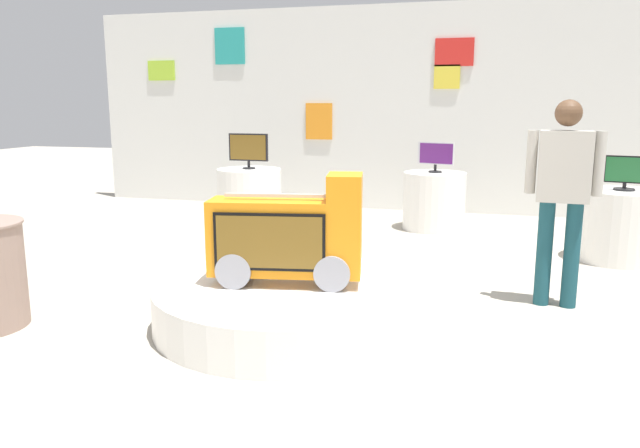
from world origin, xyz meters
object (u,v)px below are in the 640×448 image
(display_pedestal_right_rear, at_px, (434,201))
(main_display_pedestal, at_px, (286,304))
(tv_on_left_rear, at_px, (248,149))
(shopper_browsing_near_truck, at_px, (563,188))
(tv_on_center_rear, at_px, (626,172))
(display_pedestal_left_rear, at_px, (250,196))
(novelty_firetruck_tv, at_px, (288,240))
(tv_on_right_rear, at_px, (436,155))
(display_pedestal_center_rear, at_px, (620,226))

(display_pedestal_right_rear, bearing_deg, main_display_pedestal, -100.87)
(tv_on_left_rear, xyz_separation_m, shopper_browsing_near_truck, (3.59, -2.54, -0.05))
(tv_on_center_rear, bearing_deg, tv_on_left_rear, 168.55)
(main_display_pedestal, height_order, display_pedestal_right_rear, display_pedestal_right_rear)
(main_display_pedestal, xyz_separation_m, display_pedestal_left_rear, (-1.68, 3.52, 0.21))
(novelty_firetruck_tv, xyz_separation_m, display_pedestal_right_rear, (0.70, 3.75, -0.27))
(tv_on_right_rear, bearing_deg, display_pedestal_center_rear, -29.55)
(novelty_firetruck_tv, distance_m, tv_on_left_rear, 3.92)
(tv_on_left_rear, height_order, shopper_browsing_near_truck, shopper_browsing_near_truck)
(main_display_pedestal, relative_size, display_pedestal_center_rear, 2.32)
(tv_on_left_rear, distance_m, display_pedestal_right_rear, 2.49)
(tv_on_right_rear, bearing_deg, main_display_pedestal, -100.90)
(main_display_pedestal, height_order, novelty_firetruck_tv, novelty_firetruck_tv)
(main_display_pedestal, height_order, tv_on_right_rear, tv_on_right_rear)
(novelty_firetruck_tv, distance_m, display_pedestal_left_rear, 3.92)
(tv_on_center_rear, height_order, display_pedestal_right_rear, tv_on_center_rear)
(tv_on_center_rear, relative_size, shopper_browsing_near_truck, 0.26)
(tv_on_center_rear, bearing_deg, novelty_firetruck_tv, -135.19)
(display_pedestal_left_rear, bearing_deg, shopper_browsing_near_truck, -35.36)
(main_display_pedestal, distance_m, novelty_firetruck_tv, 0.48)
(novelty_firetruck_tv, xyz_separation_m, display_pedestal_center_rear, (2.65, 2.64, -0.27))
(display_pedestal_center_rear, bearing_deg, shopper_browsing_near_truck, -114.48)
(display_pedestal_left_rear, xyz_separation_m, tv_on_center_rear, (4.35, -0.89, 0.54))
(display_pedestal_left_rear, bearing_deg, tv_on_left_rear, -88.68)
(display_pedestal_center_rear, bearing_deg, display_pedestal_left_rear, 168.54)
(novelty_firetruck_tv, distance_m, tv_on_center_rear, 3.75)
(main_display_pedestal, bearing_deg, tv_on_center_rear, 44.55)
(display_pedestal_left_rear, height_order, shopper_browsing_near_truck, shopper_browsing_near_truck)
(novelty_firetruck_tv, xyz_separation_m, tv_on_center_rear, (2.65, 2.63, 0.27))
(tv_on_center_rear, bearing_deg, display_pedestal_center_rear, 102.08)
(display_pedestal_left_rear, xyz_separation_m, tv_on_right_rear, (2.40, 0.22, 0.58))
(main_display_pedestal, relative_size, tv_on_center_rear, 4.56)
(display_pedestal_left_rear, height_order, tv_on_left_rear, tv_on_left_rear)
(display_pedestal_center_rear, height_order, display_pedestal_right_rear, same)
(tv_on_left_rear, height_order, display_pedestal_center_rear, tv_on_left_rear)
(tv_on_left_rear, height_order, tv_on_right_rear, tv_on_left_rear)
(display_pedestal_center_rear, height_order, shopper_browsing_near_truck, shopper_browsing_near_truck)
(display_pedestal_right_rear, bearing_deg, tv_on_center_rear, -29.70)
(tv_on_left_rear, xyz_separation_m, tv_on_right_rear, (2.40, 0.23, -0.05))
(tv_on_left_rear, bearing_deg, tv_on_right_rear, 5.44)
(novelty_firetruck_tv, bearing_deg, display_pedestal_left_rear, 115.77)
(tv_on_right_rear, bearing_deg, shopper_browsing_near_truck, -66.72)
(tv_on_left_rear, relative_size, display_pedestal_center_rear, 0.66)
(main_display_pedestal, distance_m, display_pedestal_left_rear, 3.90)
(display_pedestal_left_rear, distance_m, tv_on_left_rear, 0.63)
(novelty_firetruck_tv, xyz_separation_m, tv_on_right_rear, (0.70, 3.74, 0.31))
(display_pedestal_center_rear, xyz_separation_m, display_pedestal_right_rear, (-1.95, 1.11, 0.00))
(main_display_pedestal, height_order, shopper_browsing_near_truck, shopper_browsing_near_truck)
(tv_on_left_rear, bearing_deg, display_pedestal_left_rear, 91.32)
(tv_on_center_rear, xyz_separation_m, tv_on_right_rear, (-1.95, 1.11, 0.04))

